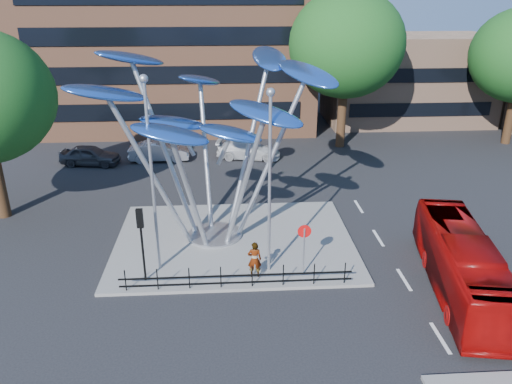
{
  "coord_description": "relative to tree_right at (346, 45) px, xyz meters",
  "views": [
    {
      "loc": [
        -1.33,
        -16.64,
        12.16
      ],
      "look_at": [
        -0.02,
        4.0,
        3.59
      ],
      "focal_mm": 35.0,
      "sensor_mm": 36.0,
      "label": 1
    }
  ],
  "objects": [
    {
      "name": "ground",
      "position": [
        -8.0,
        -22.0,
        -8.04
      ],
      "size": [
        120.0,
        120.0,
        0.0
      ],
      "primitive_type": "plane",
      "color": "black",
      "rests_on": "ground"
    },
    {
      "name": "traffic_island",
      "position": [
        -9.0,
        -16.0,
        -7.96
      ],
      "size": [
        12.0,
        9.0,
        0.15
      ],
      "primitive_type": "cube",
      "color": "slate",
      "rests_on": "ground"
    },
    {
      "name": "low_building_near",
      "position": [
        8.0,
        8.0,
        -4.04
      ],
      "size": [
        15.0,
        8.0,
        8.0
      ],
      "primitive_type": "cube",
      "color": "tan",
      "rests_on": "ground"
    },
    {
      "name": "tree_right",
      "position": [
        0.0,
        0.0,
        0.0
      ],
      "size": [
        8.8,
        8.8,
        12.11
      ],
      "color": "black",
      "rests_on": "ground"
    },
    {
      "name": "leaf_sculpture",
      "position": [
        -10.07,
        -15.32,
        -1.16
      ],
      "size": [
        12.72,
        9.54,
        9.51
      ],
      "color": "#9EA0A5",
      "rests_on": "traffic_island"
    },
    {
      "name": "street_lamp_left",
      "position": [
        -12.5,
        -18.5,
        -2.68
      ],
      "size": [
        0.36,
        0.36,
        8.8
      ],
      "color": "#9EA0A5",
      "rests_on": "traffic_island"
    },
    {
      "name": "street_lamp_right",
      "position": [
        -7.5,
        -19.0,
        -2.94
      ],
      "size": [
        0.36,
        0.36,
        8.3
      ],
      "color": "#9EA0A5",
      "rests_on": "traffic_island"
    },
    {
      "name": "traffic_light_island",
      "position": [
        -13.0,
        -19.5,
        -5.42
      ],
      "size": [
        0.28,
        0.18,
        3.42
      ],
      "color": "black",
      "rests_on": "traffic_island"
    },
    {
      "name": "no_entry_sign_island",
      "position": [
        -6.0,
        -19.48,
        -6.22
      ],
      "size": [
        0.6,
        0.1,
        2.45
      ],
      "color": "#9EA0A5",
      "rests_on": "traffic_island"
    },
    {
      "name": "pedestrian_railing_front",
      "position": [
        -9.0,
        -20.3,
        -7.48
      ],
      "size": [
        10.0,
        0.06,
        1.0
      ],
      "color": "black",
      "rests_on": "traffic_island"
    },
    {
      "name": "red_bus",
      "position": [
        0.5,
        -20.96,
        -6.74
      ],
      "size": [
        3.74,
        9.57,
        2.6
      ],
      "primitive_type": "imported",
      "rotation": [
        0.0,
        0.0,
        -0.17
      ],
      "color": "#920706",
      "rests_on": "ground"
    },
    {
      "name": "pedestrian",
      "position": [
        -8.18,
        -19.5,
        -7.04
      ],
      "size": [
        0.63,
        0.42,
        1.7
      ],
      "primitive_type": "imported",
      "rotation": [
        0.0,
        0.0,
        3.12
      ],
      "color": "gray",
      "rests_on": "traffic_island"
    },
    {
      "name": "parked_car_left",
      "position": [
        -19.23,
        -3.33,
        -7.31
      ],
      "size": [
        4.49,
        2.35,
        1.46
      ],
      "primitive_type": "imported",
      "rotation": [
        0.0,
        0.0,
        1.42
      ],
      "color": "#3B3C42",
      "rests_on": "ground"
    },
    {
      "name": "parked_car_mid",
      "position": [
        -14.3,
        -2.71,
        -7.3
      ],
      "size": [
        4.49,
        1.65,
        1.47
      ],
      "primitive_type": "imported",
      "rotation": [
        0.0,
        0.0,
        1.59
      ],
      "color": "#9FA1A7",
      "rests_on": "ground"
    },
    {
      "name": "parked_car_right",
      "position": [
        -7.61,
        -2.58,
        -7.34
      ],
      "size": [
        5.05,
        2.7,
        1.39
      ],
      "primitive_type": "imported",
      "rotation": [
        0.0,
        0.0,
        1.41
      ],
      "color": "silver",
      "rests_on": "ground"
    }
  ]
}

